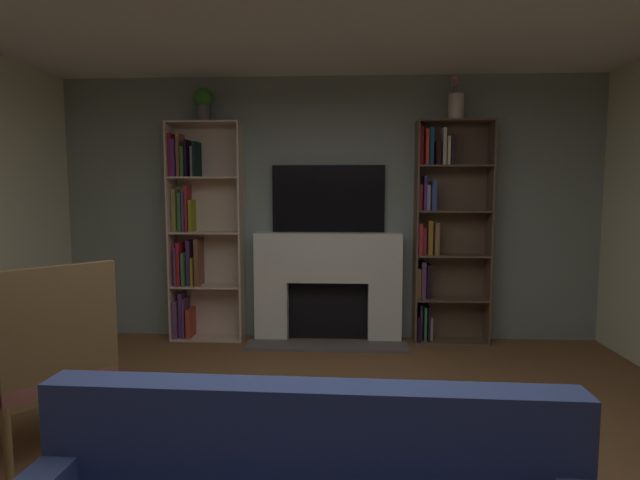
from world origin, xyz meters
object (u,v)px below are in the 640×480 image
at_px(bookshelf_left, 198,234).
at_px(bookshelf_right, 442,229).
at_px(vase_with_flowers, 456,106).
at_px(armchair, 51,362).
at_px(potted_plant, 203,102).
at_px(fireplace, 328,283).
at_px(coffee_table, 315,453).
at_px(tv, 328,199).

relative_size(bookshelf_left, bookshelf_right, 1.00).
relative_size(vase_with_flowers, armchair, 0.37).
xyz_separation_m(bookshelf_right, potted_plant, (-2.42, -0.06, 1.27)).
height_order(potted_plant, armchair, potted_plant).
height_order(fireplace, bookshelf_right, bookshelf_right).
bearing_deg(fireplace, coffee_table, -89.16).
bearing_deg(vase_with_flowers, armchair, -139.75).
bearing_deg(vase_with_flowers, bookshelf_left, 178.95).
xyz_separation_m(tv, bookshelf_right, (1.16, -0.06, -0.30)).
xyz_separation_m(bookshelf_left, bookshelf_right, (2.52, 0.01, 0.06)).
bearing_deg(vase_with_flowers, coffee_table, -113.03).
bearing_deg(bookshelf_right, coffee_table, -111.08).
distance_m(fireplace, armchair, 2.82).
relative_size(bookshelf_left, potted_plant, 6.68).
xyz_separation_m(vase_with_flowers, coffee_table, (-1.21, -2.85, -2.05)).
height_order(fireplace, potted_plant, potted_plant).
bearing_deg(bookshelf_left, bookshelf_right, 0.19).
bearing_deg(coffee_table, fireplace, 90.84).
xyz_separation_m(potted_plant, coffee_table, (1.30, -2.85, -2.11)).
height_order(bookshelf_left, armchair, bookshelf_left).
xyz_separation_m(tv, potted_plant, (-1.25, -0.12, 0.97)).
bearing_deg(potted_plant, bookshelf_left, 154.97).
bearing_deg(bookshelf_left, vase_with_flowers, -1.05).
relative_size(fireplace, bookshelf_right, 0.71).
bearing_deg(armchair, potted_plant, 83.60).
height_order(tv, potted_plant, potted_plant).
relative_size(bookshelf_left, armchair, 1.97).
distance_m(tv, vase_with_flowers, 1.55).
xyz_separation_m(fireplace, coffee_table, (0.04, -2.88, -0.27)).
xyz_separation_m(bookshelf_left, potted_plant, (0.10, -0.05, 1.33)).
bearing_deg(armchair, bookshelf_left, 86.19).
bearing_deg(potted_plant, coffee_table, -65.52).
distance_m(bookshelf_left, potted_plant, 1.33).
distance_m(bookshelf_right, vase_with_flowers, 1.22).
height_order(fireplace, tv, tv).
distance_m(tv, bookshelf_right, 1.20).
bearing_deg(vase_with_flowers, potted_plant, -179.99).
height_order(armchair, coffee_table, armchair).
bearing_deg(fireplace, bookshelf_right, 1.40).
bearing_deg(bookshelf_right, armchair, -138.13).
xyz_separation_m(potted_plant, armchair, (-0.26, -2.34, -1.87)).
distance_m(vase_with_flowers, coffee_table, 3.71).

